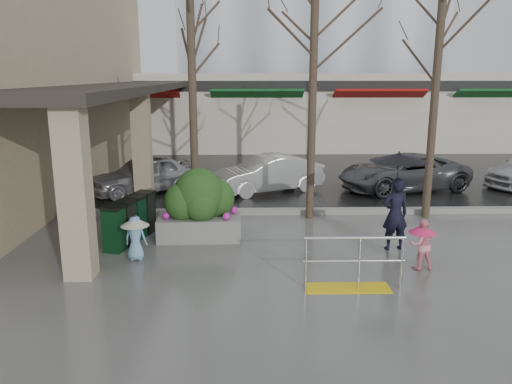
{
  "coord_description": "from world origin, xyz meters",
  "views": [
    {
      "loc": [
        -0.64,
        -9.91,
        3.94
      ],
      "look_at": [
        -0.37,
        1.28,
        1.3
      ],
      "focal_mm": 35.0,
      "sensor_mm": 36.0,
      "label": 1
    }
  ],
  "objects_px": {
    "tree_midwest": "(314,23)",
    "tree_mideast": "(440,39)",
    "tree_west": "(191,29)",
    "child_blue": "(135,233)",
    "handrail": "(351,270)",
    "woman": "(397,190)",
    "car_c": "(403,172)",
    "child_pink": "(422,241)",
    "car_b": "(268,174)",
    "news_boxes": "(130,220)",
    "planter": "(200,205)",
    "car_a": "(144,175)"
  },
  "relations": [
    {
      "from": "car_b",
      "to": "planter",
      "type": "bearing_deg",
      "value": -45.5
    },
    {
      "from": "tree_west",
      "to": "child_blue",
      "type": "bearing_deg",
      "value": -107.46
    },
    {
      "from": "handrail",
      "to": "planter",
      "type": "height_order",
      "value": "planter"
    },
    {
      "from": "child_blue",
      "to": "news_boxes",
      "type": "relative_size",
      "value": 0.51
    },
    {
      "from": "car_c",
      "to": "child_blue",
      "type": "bearing_deg",
      "value": -65.3
    },
    {
      "from": "child_pink",
      "to": "news_boxes",
      "type": "height_order",
      "value": "child_pink"
    },
    {
      "from": "tree_midwest",
      "to": "handrail",
      "type": "bearing_deg",
      "value": -88.09
    },
    {
      "from": "news_boxes",
      "to": "car_a",
      "type": "distance_m",
      "value": 5.16
    },
    {
      "from": "tree_west",
      "to": "car_b",
      "type": "xyz_separation_m",
      "value": [
        2.17,
        3.21,
        -4.45
      ]
    },
    {
      "from": "car_c",
      "to": "woman",
      "type": "bearing_deg",
      "value": -34.24
    },
    {
      "from": "news_boxes",
      "to": "car_c",
      "type": "distance_m",
      "value": 9.85
    },
    {
      "from": "car_a",
      "to": "car_c",
      "type": "distance_m",
      "value": 8.96
    },
    {
      "from": "tree_west",
      "to": "woman",
      "type": "xyz_separation_m",
      "value": [
        4.8,
        -2.65,
        -3.69
      ]
    },
    {
      "from": "planter",
      "to": "car_a",
      "type": "bearing_deg",
      "value": 115.35
    },
    {
      "from": "handrail",
      "to": "child_blue",
      "type": "height_order",
      "value": "handrail"
    },
    {
      "from": "planter",
      "to": "news_boxes",
      "type": "bearing_deg",
      "value": -173.41
    },
    {
      "from": "car_b",
      "to": "car_c",
      "type": "bearing_deg",
      "value": 67.93
    },
    {
      "from": "tree_mideast",
      "to": "car_c",
      "type": "bearing_deg",
      "value": 83.4
    },
    {
      "from": "handrail",
      "to": "woman",
      "type": "bearing_deg",
      "value": 56.26
    },
    {
      "from": "tree_west",
      "to": "child_blue",
      "type": "xyz_separation_m",
      "value": [
        -1.0,
        -3.18,
        -4.47
      ]
    },
    {
      "from": "woman",
      "to": "car_c",
      "type": "relative_size",
      "value": 0.51
    },
    {
      "from": "handrail",
      "to": "child_pink",
      "type": "distance_m",
      "value": 1.91
    },
    {
      "from": "tree_mideast",
      "to": "car_b",
      "type": "height_order",
      "value": "tree_mideast"
    },
    {
      "from": "car_b",
      "to": "car_c",
      "type": "relative_size",
      "value": 0.84
    },
    {
      "from": "child_blue",
      "to": "planter",
      "type": "height_order",
      "value": "planter"
    },
    {
      "from": "planter",
      "to": "car_a",
      "type": "relative_size",
      "value": 0.55
    },
    {
      "from": "car_a",
      "to": "car_b",
      "type": "distance_m",
      "value": 4.23
    },
    {
      "from": "tree_midwest",
      "to": "tree_mideast",
      "type": "distance_m",
      "value": 3.32
    },
    {
      "from": "tree_west",
      "to": "tree_mideast",
      "type": "height_order",
      "value": "tree_west"
    },
    {
      "from": "car_a",
      "to": "planter",
      "type": "bearing_deg",
      "value": -8.78
    },
    {
      "from": "tree_west",
      "to": "car_a",
      "type": "bearing_deg",
      "value": 122.84
    },
    {
      "from": "tree_midwest",
      "to": "woman",
      "type": "distance_m",
      "value": 4.93
    },
    {
      "from": "tree_mideast",
      "to": "car_b",
      "type": "distance_m",
      "value": 6.86
    },
    {
      "from": "child_pink",
      "to": "car_b",
      "type": "xyz_separation_m",
      "value": [
        -2.83,
        7.07,
        0.03
      ]
    },
    {
      "from": "tree_midwest",
      "to": "car_b",
      "type": "xyz_separation_m",
      "value": [
        -1.03,
        3.21,
        -4.6
      ]
    },
    {
      "from": "planter",
      "to": "woman",
      "type": "bearing_deg",
      "value": -11.45
    },
    {
      "from": "handrail",
      "to": "news_boxes",
      "type": "distance_m",
      "value": 5.56
    },
    {
      "from": "handrail",
      "to": "car_c",
      "type": "distance_m",
      "value": 8.95
    },
    {
      "from": "handrail",
      "to": "tree_mideast",
      "type": "distance_m",
      "value": 7.28
    },
    {
      "from": "child_pink",
      "to": "tree_midwest",
      "type": "bearing_deg",
      "value": -69.04
    },
    {
      "from": "handrail",
      "to": "news_boxes",
      "type": "height_order",
      "value": "news_boxes"
    },
    {
      "from": "tree_midwest",
      "to": "woman",
      "type": "height_order",
      "value": "tree_midwest"
    },
    {
      "from": "news_boxes",
      "to": "car_a",
      "type": "bearing_deg",
      "value": 114.36
    },
    {
      "from": "tree_mideast",
      "to": "child_blue",
      "type": "distance_m",
      "value": 9.19
    },
    {
      "from": "tree_mideast",
      "to": "car_b",
      "type": "bearing_deg",
      "value": 143.44
    },
    {
      "from": "child_pink",
      "to": "car_a",
      "type": "bearing_deg",
      "value": -49.03
    },
    {
      "from": "child_blue",
      "to": "planter",
      "type": "distance_m",
      "value": 1.94
    },
    {
      "from": "car_a",
      "to": "child_blue",
      "type": "bearing_deg",
      "value": -24.66
    },
    {
      "from": "woman",
      "to": "news_boxes",
      "type": "bearing_deg",
      "value": -14.25
    },
    {
      "from": "tree_west",
      "to": "woman",
      "type": "distance_m",
      "value": 6.61
    }
  ]
}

